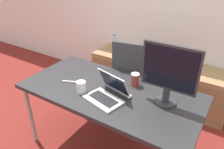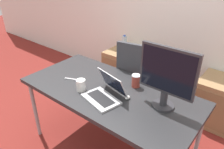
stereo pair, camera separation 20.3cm
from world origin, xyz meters
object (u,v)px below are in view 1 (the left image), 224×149
coffee_cup_brown (135,79)px  laptop_center (107,94)px  water_bottle (114,43)px  coffee_cup_white (81,87)px  mouse (130,96)px  monitor (169,73)px  cabinet_right (209,95)px  cabinet_left (114,68)px  office_chair (134,89)px

coffee_cup_brown → laptop_center: bearing=-108.3°
water_bottle → coffee_cup_white: (0.49, -1.37, 0.10)m
mouse → coffee_cup_brown: 0.24m
monitor → cabinet_right: bearing=77.7°
coffee_cup_white → coffee_cup_brown: coffee_cup_brown is taller
cabinet_left → coffee_cup_brown: 1.41m
water_bottle → mouse: 1.52m
laptop_center → mouse: bearing=32.4°
cabinet_right → mouse: bearing=-113.9°
coffee_cup_white → coffee_cup_brown: (0.36, 0.38, 0.01)m
water_bottle → coffee_cup_white: 1.46m
coffee_cup_brown → mouse: bearing=-74.4°
cabinet_left → monitor: (1.21, -1.11, 0.76)m
water_bottle → coffee_cup_white: coffee_cup_white is taller
cabinet_right → laptop_center: bearing=-118.2°
laptop_center → monitor: bearing=24.1°
mouse → coffee_cup_brown: (-0.06, 0.22, 0.05)m
cabinet_right → mouse: (-0.54, -1.21, 0.49)m
water_bottle → monitor: 1.68m
cabinet_right → monitor: monitor is taller
office_chair → water_bottle: size_ratio=4.14×
cabinet_left → mouse: 1.60m
laptop_center → mouse: size_ratio=6.75×
cabinet_right → coffee_cup_brown: (-0.60, -0.99, 0.53)m
mouse → coffee_cup_white: (-0.43, -0.16, 0.04)m
cabinet_right → monitor: bearing=-102.3°
laptop_center → monitor: (0.47, 0.21, 0.24)m
office_chair → laptop_center: (0.11, -0.78, 0.41)m
mouse → office_chair: bearing=112.5°
cabinet_left → cabinet_right: size_ratio=1.00×
water_bottle → mouse: bearing=-53.0°
laptop_center → mouse: (0.17, 0.11, -0.03)m
laptop_center → monitor: 0.57m
monitor → water_bottle: bearing=137.3°
monitor → coffee_cup_brown: bearing=160.9°
office_chair → coffee_cup_white: bearing=-100.1°
cabinet_left → office_chair: bearing=-40.4°
cabinet_right → coffee_cup_white: size_ratio=5.34×
water_bottle → laptop_center: 1.52m
laptop_center → monitor: monitor is taller
cabinet_right → monitor: size_ratio=1.12×
cabinet_right → laptop_center: (-0.71, -1.32, 0.52)m
monitor → coffee_cup_white: bearing=-160.5°
laptop_center → coffee_cup_brown: laptop_center is taller
mouse → coffee_cup_white: bearing=-159.9°
mouse → water_bottle: bearing=127.0°
monitor → coffee_cup_white: size_ratio=4.76×
office_chair → mouse: 0.82m
monitor → coffee_cup_brown: monitor is taller
water_bottle → mouse: water_bottle is taller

